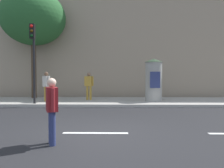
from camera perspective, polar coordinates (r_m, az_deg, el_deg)
name	(u,v)px	position (r m, az deg, el deg)	size (l,w,h in m)	color
ground_plane	(95,133)	(6.25, -4.30, -12.54)	(80.00, 80.00, 0.00)	#232326
sidewalk_curb	(106,101)	(13.12, -1.45, -4.54)	(36.00, 4.00, 0.15)	#B2ADA3
lane_markings	(95,133)	(6.24, -4.30, -12.50)	(25.80, 0.16, 0.01)	silver
building_backdrop	(109,38)	(18.29, -0.77, 11.75)	(36.00, 5.00, 9.33)	tan
traffic_light	(33,50)	(12.10, -19.71, 8.22)	(0.24, 0.45, 4.07)	black
poster_column	(154,80)	(12.82, 10.71, 1.13)	(1.03, 1.03, 2.42)	#9E9B93
street_tree	(33,18)	(15.81, -19.69, 15.74)	(4.16, 4.16, 6.99)	#4C3826
pedestrian_near_pole	(52,106)	(5.26, -15.29, -5.54)	(0.38, 0.56, 1.53)	navy
pedestrian_in_red_top	(89,84)	(13.33, -5.99, 0.04)	(0.58, 0.36, 1.65)	#B78C33
pedestrian_in_dark_shirt	(46,84)	(12.89, -16.62, 0.00)	(0.50, 0.51, 1.67)	#B78C33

